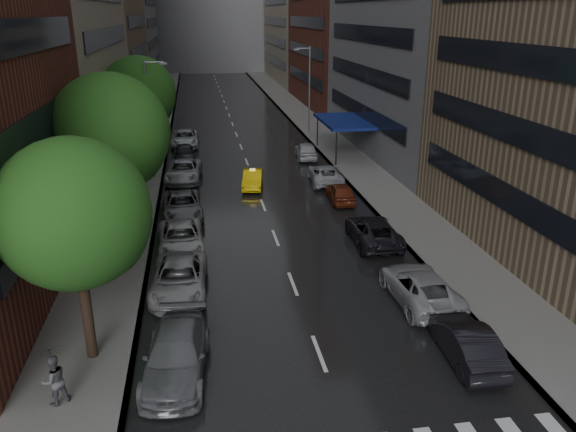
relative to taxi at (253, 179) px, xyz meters
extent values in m
plane|color=gray|center=(0.26, -26.25, -0.66)|extent=(220.00, 220.00, 0.00)
cube|color=black|center=(0.26, 23.75, -0.66)|extent=(14.00, 140.00, 0.01)
cube|color=gray|center=(-8.74, 23.75, -0.59)|extent=(4.00, 140.00, 0.15)
cube|color=gray|center=(9.26, 23.75, -0.59)|extent=(4.00, 140.00, 0.15)
cube|color=#937A5B|center=(-14.74, 37.75, 10.34)|extent=(8.00, 28.00, 22.00)
cube|color=slate|center=(15.26, 9.75, 11.34)|extent=(8.00, 28.00, 24.00)
cube|color=gray|center=(15.26, 67.75, 13.34)|extent=(8.00, 32.00, 28.00)
cylinder|color=#382619|center=(-8.34, -21.20, 1.70)|extent=(0.40, 0.40, 4.72)
sphere|color=#1E5116|center=(-8.34, -21.20, 5.23)|extent=(5.39, 5.39, 5.39)
cylinder|color=#382619|center=(-8.34, -10.86, 2.01)|extent=(0.40, 0.40, 5.33)
sphere|color=#1E5116|center=(-8.34, -10.86, 6.01)|extent=(6.09, 6.09, 6.09)
cylinder|color=#382619|center=(-8.34, 5.95, 1.91)|extent=(0.40, 0.40, 5.13)
sphere|color=#1E5116|center=(-8.34, 5.95, 5.76)|extent=(5.87, 5.87, 5.87)
imported|color=yellow|center=(0.00, 0.00, 0.00)|extent=(2.01, 4.18, 1.32)
imported|color=slate|center=(-5.14, -22.65, 0.12)|extent=(2.67, 5.56, 1.56)
imported|color=#A2A0A6|center=(-5.14, -16.35, 0.09)|extent=(2.76, 5.53, 1.51)
imported|color=#BCBCBC|center=(-5.14, -11.26, 0.07)|extent=(2.66, 5.37, 1.46)
imported|color=slate|center=(-5.14, -5.60, 0.08)|extent=(2.78, 5.50, 1.49)
imported|color=#AAB0B4|center=(-5.14, 2.68, 0.12)|extent=(3.05, 5.82, 1.56)
imported|color=black|center=(-5.14, 8.71, 0.11)|extent=(1.93, 4.55, 1.54)
imported|color=silver|center=(-5.14, 14.86, 0.12)|extent=(2.72, 5.70, 1.57)
imported|color=black|center=(5.66, -23.51, 0.08)|extent=(1.80, 4.56, 1.48)
imported|color=#9E9DA2|center=(5.66, -18.88, 0.09)|extent=(2.59, 5.45, 1.50)
imported|color=black|center=(5.66, -11.89, 0.07)|extent=(2.61, 5.36, 1.47)
imported|color=maroon|center=(5.66, -4.38, 0.03)|extent=(1.84, 4.14, 1.38)
imported|color=#9FA2A8|center=(5.66, 0.29, 0.05)|extent=(2.77, 5.28, 1.42)
imported|color=#A6A7AC|center=(5.66, 8.09, 0.10)|extent=(2.14, 4.59, 1.52)
imported|color=#545459|center=(-9.05, -23.87, 0.38)|extent=(1.10, 1.04, 1.79)
imported|color=black|center=(-9.05, -23.87, 1.14)|extent=(0.96, 0.98, 0.88)
cylinder|color=gray|center=(-7.54, 3.75, 3.99)|extent=(0.18, 0.18, 9.00)
cube|color=gray|center=(-6.14, 3.75, 8.19)|extent=(0.50, 0.22, 0.16)
cylinder|color=gray|center=(8.06, 18.75, 3.99)|extent=(0.18, 0.18, 9.00)
cube|color=gray|center=(6.66, 18.75, 8.19)|extent=(0.50, 0.22, 0.16)
cube|color=navy|center=(9.26, 8.75, 2.49)|extent=(4.00, 8.00, 0.25)
cylinder|color=black|center=(7.66, 4.95, 0.99)|extent=(0.12, 0.12, 3.00)
cylinder|color=black|center=(7.66, 12.55, 0.99)|extent=(0.12, 0.12, 3.00)
camera|label=1|loc=(-3.95, -40.44, 11.81)|focal=35.00mm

